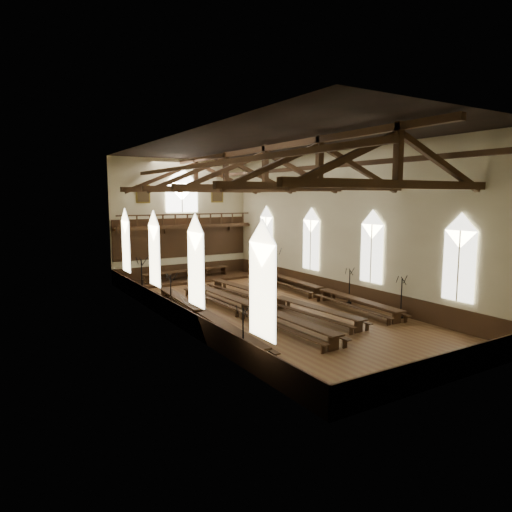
# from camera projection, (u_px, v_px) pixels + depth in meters

# --- Properties ---
(ground) EXTENTS (26.00, 26.00, 0.00)m
(ground) POSITION_uv_depth(u_px,v_px,m) (265.00, 309.00, 28.06)
(ground) COLOR brown
(ground) RESTS_ON ground
(room_walls) EXTENTS (26.00, 26.00, 26.00)m
(room_walls) POSITION_uv_depth(u_px,v_px,m) (265.00, 204.00, 27.23)
(room_walls) COLOR beige
(room_walls) RESTS_ON ground
(wainscot_band) EXTENTS (12.00, 26.00, 1.20)m
(wainscot_band) POSITION_uv_depth(u_px,v_px,m) (265.00, 300.00, 27.99)
(wainscot_band) COLOR #331E0F
(wainscot_band) RESTS_ON ground
(side_windows) EXTENTS (11.85, 19.80, 4.50)m
(side_windows) POSITION_uv_depth(u_px,v_px,m) (265.00, 249.00, 27.58)
(side_windows) COLOR white
(side_windows) RESTS_ON room_walls
(end_window) EXTENTS (2.80, 0.12, 3.80)m
(end_window) POSITION_uv_depth(u_px,v_px,m) (182.00, 193.00, 38.02)
(end_window) COLOR white
(end_window) RESTS_ON room_walls
(minstrels_gallery) EXTENTS (11.80, 1.24, 3.70)m
(minstrels_gallery) POSITION_uv_depth(u_px,v_px,m) (184.00, 232.00, 38.25)
(minstrels_gallery) COLOR #352311
(minstrels_gallery) RESTS_ON room_walls
(portraits) EXTENTS (7.75, 0.09, 1.45)m
(portraits) POSITION_uv_depth(u_px,v_px,m) (182.00, 194.00, 38.04)
(portraits) COLOR brown
(portraits) RESTS_ON room_walls
(roof_trusses) EXTENTS (11.70, 25.70, 2.80)m
(roof_trusses) POSITION_uv_depth(u_px,v_px,m) (265.00, 174.00, 27.00)
(roof_trusses) COLOR #352311
(roof_trusses) RESTS_ON room_walls
(refectory_row_a) EXTENTS (1.98, 14.42, 0.74)m
(refectory_row_a) POSITION_uv_depth(u_px,v_px,m) (202.00, 314.00, 24.87)
(refectory_row_a) COLOR #352311
(refectory_row_a) RESTS_ON ground
(refectory_row_b) EXTENTS (1.83, 14.86, 0.79)m
(refectory_row_b) POSITION_uv_depth(u_px,v_px,m) (249.00, 307.00, 26.32)
(refectory_row_b) COLOR #352311
(refectory_row_b) RESTS_ON ground
(refectory_row_c) EXTENTS (2.07, 14.35, 0.73)m
(refectory_row_c) POSITION_uv_depth(u_px,v_px,m) (275.00, 299.00, 28.61)
(refectory_row_c) COLOR #352311
(refectory_row_c) RESTS_ON ground
(refectory_row_d) EXTENTS (1.97, 14.52, 0.75)m
(refectory_row_d) POSITION_uv_depth(u_px,v_px,m) (322.00, 291.00, 30.86)
(refectory_row_d) COLOR #352311
(refectory_row_d) RESTS_ON ground
(dais) EXTENTS (11.40, 3.02, 0.20)m
(dais) POSITION_uv_depth(u_px,v_px,m) (188.00, 280.00, 37.55)
(dais) COLOR #331E0F
(dais) RESTS_ON ground
(high_table) EXTENTS (7.67, 1.59, 0.71)m
(high_table) POSITION_uv_depth(u_px,v_px,m) (188.00, 271.00, 37.46)
(high_table) COLOR #352311
(high_table) RESTS_ON dais
(high_chairs) EXTENTS (4.92, 0.42, 0.92)m
(high_chairs) POSITION_uv_depth(u_px,v_px,m) (184.00, 271.00, 38.10)
(high_chairs) COLOR #352311
(high_chairs) RESTS_ON dais
(candelabrum_left_near) EXTENTS (0.71, 0.72, 2.42)m
(candelabrum_left_near) POSITION_uv_depth(u_px,v_px,m) (243.00, 344.00, 19.22)
(candelabrum_left_near) COLOR black
(candelabrum_left_near) RESTS_ON ground
(candelabrum_left_mid) EXTENTS (0.71, 0.79, 2.57)m
(candelabrum_left_mid) POSITION_uv_depth(u_px,v_px,m) (171.00, 304.00, 26.24)
(candelabrum_left_mid) COLOR black
(candelabrum_left_mid) RESTS_ON ground
(candelabrum_left_far) EXTENTS (0.84, 0.87, 2.89)m
(candelabrum_left_far) POSITION_uv_depth(u_px,v_px,m) (142.00, 286.00, 30.74)
(candelabrum_left_far) COLOR black
(candelabrum_left_far) RESTS_ON ground
(candelabrum_right_near) EXTENTS (0.66, 0.75, 2.44)m
(candelabrum_right_near) POSITION_uv_depth(u_px,v_px,m) (401.00, 305.00, 26.00)
(candelabrum_right_near) COLOR black
(candelabrum_right_near) RESTS_ON ground
(candelabrum_right_mid) EXTENTS (0.65, 0.71, 2.32)m
(candelabrum_right_mid) POSITION_uv_depth(u_px,v_px,m) (349.00, 293.00, 29.59)
(candelabrum_right_mid) COLOR black
(candelabrum_right_mid) RESTS_ON ground
(candelabrum_right_far) EXTENTS (0.86, 0.81, 2.83)m
(candelabrum_right_far) POSITION_uv_depth(u_px,v_px,m) (277.00, 272.00, 36.68)
(candelabrum_right_far) COLOR black
(candelabrum_right_far) RESTS_ON ground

